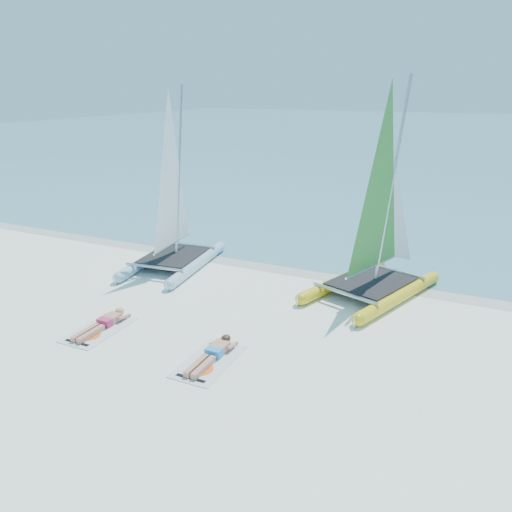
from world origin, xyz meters
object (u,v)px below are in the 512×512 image
(catamaran_blue, at_px, (172,213))
(towel_b, at_px, (209,362))
(sunbather_a, at_px, (104,323))
(towel_a, at_px, (99,330))
(catamaran_yellow, at_px, (384,225))
(sunbather_b, at_px, (213,353))

(catamaran_blue, relative_size, towel_b, 3.28)
(catamaran_blue, relative_size, sunbather_a, 3.51)
(sunbather_a, bearing_deg, towel_a, -90.00)
(catamaran_blue, height_order, sunbather_a, catamaran_blue)
(catamaran_yellow, relative_size, towel_a, 3.43)
(catamaran_blue, relative_size, towel_a, 3.28)
(sunbather_a, bearing_deg, catamaran_yellow, 43.49)
(catamaran_blue, bearing_deg, towel_b, -56.27)
(towel_b, xyz_separation_m, sunbather_b, (0.00, 0.19, 0.11))
(towel_b, bearing_deg, catamaran_yellow, 66.65)
(sunbather_a, relative_size, sunbather_b, 1.00)
(sunbather_a, distance_m, towel_b, 3.28)
(towel_a, relative_size, towel_b, 1.00)
(towel_a, bearing_deg, sunbather_a, 90.00)
(catamaran_blue, xyz_separation_m, catamaran_yellow, (6.77, 0.78, 0.19))
(catamaran_blue, xyz_separation_m, towel_b, (4.26, -5.05, -1.80))
(towel_a, xyz_separation_m, towel_b, (3.26, -0.16, 0.00))
(catamaran_blue, height_order, catamaran_yellow, catamaran_yellow)
(catamaran_yellow, distance_m, towel_b, 6.65)
(catamaran_blue, bearing_deg, sunbather_a, -84.42)
(catamaran_blue, height_order, towel_a, catamaran_blue)
(catamaran_yellow, relative_size, sunbather_b, 3.67)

